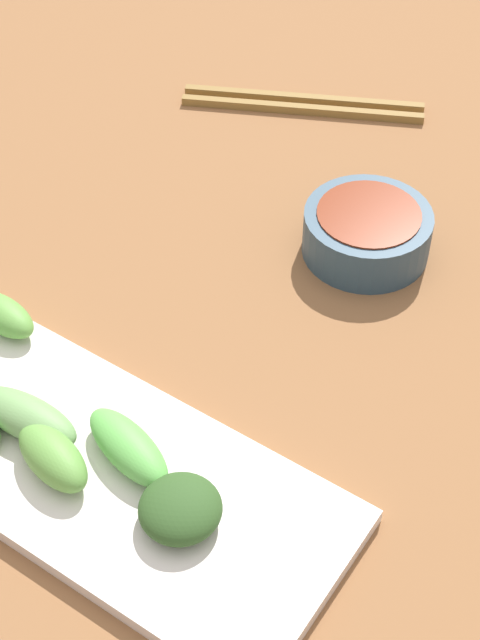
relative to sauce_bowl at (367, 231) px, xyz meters
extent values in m
cube|color=brown|center=(0.16, -0.04, -0.03)|extent=(2.10, 2.10, 0.02)
cylinder|color=#2E485B|center=(0.00, 0.00, 0.00)|extent=(0.10, 0.10, 0.04)
cylinder|color=maroon|center=(0.00, 0.00, 0.00)|extent=(0.08, 0.08, 0.03)
cube|color=silver|center=(0.29, -0.05, -0.02)|extent=(0.15, 0.36, 0.01)
ellipsoid|color=#6FA05B|center=(0.29, -0.10, 0.00)|extent=(0.04, 0.08, 0.02)
ellipsoid|color=#2E5022|center=(0.29, 0.03, 0.00)|extent=(0.06, 0.06, 0.02)
ellipsoid|color=#62A042|center=(0.23, -0.18, 0.00)|extent=(0.03, 0.06, 0.02)
ellipsoid|color=#5FB64D|center=(0.27, -0.02, 0.00)|extent=(0.05, 0.08, 0.02)
ellipsoid|color=#639F43|center=(0.31, -0.06, 0.00)|extent=(0.05, 0.07, 0.03)
cube|color=olive|center=(-0.15, -0.15, -0.02)|extent=(0.11, 0.21, 0.01)
cube|color=olive|center=(-0.14, -0.14, -0.02)|extent=(0.11, 0.21, 0.01)
camera|label=1|loc=(0.55, 0.25, 0.51)|focal=54.86mm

